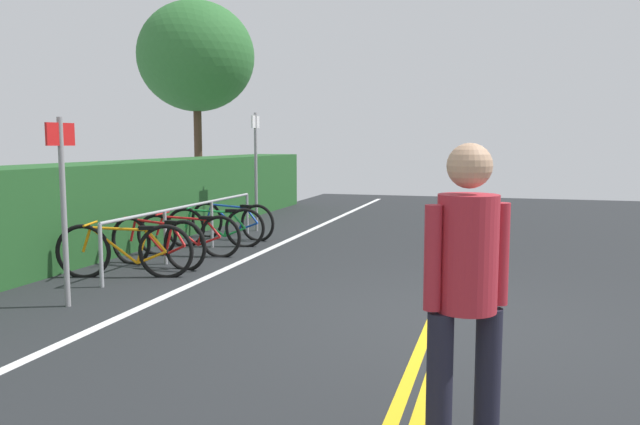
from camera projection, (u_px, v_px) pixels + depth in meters
ground_plane at (440, 324)px, 6.15m from camera, size 29.30×10.72×0.05m
centre_line_yellow_inner at (448, 322)px, 6.12m from camera, size 26.37×0.10×0.00m
centre_line_yellow_outer at (432, 321)px, 6.17m from camera, size 26.37×0.10×0.00m
bike_lane_stripe_white at (159, 299)px, 7.02m from camera, size 26.37×0.12×0.00m
bike_rack at (190, 217)px, 9.72m from camera, size 4.61×0.05×0.80m
bicycle_0 at (125, 251)px, 8.15m from camera, size 0.63×1.77×0.75m
bicycle_1 at (157, 242)px, 8.85m from camera, size 0.46×1.68×0.75m
bicycle_2 at (188, 235)px, 9.72m from camera, size 0.46×1.73×0.70m
bicycle_3 at (215, 227)px, 10.59m from camera, size 0.52×1.70×0.71m
bicycle_4 at (232, 221)px, 11.44m from camera, size 0.46×1.77×0.71m
pedestrian at (466, 284)px, 3.28m from camera, size 0.32×0.43×1.76m
sign_post_near at (63, 193)px, 6.59m from camera, size 0.36×0.09×2.03m
sign_post_far at (256, 161)px, 12.33m from camera, size 0.36×0.06×2.35m
hedge_backdrop at (151, 199)px, 11.59m from camera, size 13.56×1.24×1.44m
tree_mid at (196, 57)px, 16.88m from camera, size 3.16×3.16×5.58m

